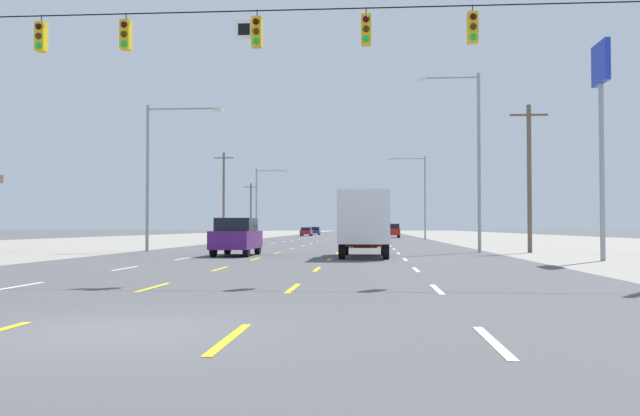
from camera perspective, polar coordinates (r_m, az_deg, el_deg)
The scene contains 20 objects.
ground_plane at distance 75.66m, azimuth 1.50°, elevation -2.76°, with size 572.00×572.00×0.00m, color #4C4C4F.
lot_apron_left at distance 80.73m, azimuth -16.35°, elevation -2.62°, with size 28.00×440.00×0.01m, color gray.
lot_apron_right at distance 78.46m, azimuth 19.88°, elevation -2.62°, with size 28.00×440.00×0.01m, color gray.
lane_markings at distance 114.12m, azimuth 2.43°, elevation -2.37°, with size 10.64×227.60×0.01m.
signal_span_wire at distance 21.13m, azimuth -5.87°, elevation 9.54°, with size 26.32×0.53×9.51m.
box_truck_inner_right_nearest at distance 34.00m, azimuth 3.74°, elevation -1.06°, with size 2.40×7.20×3.23m.
suv_inner_left_near at distance 35.94m, azimuth -7.03°, elevation -2.37°, with size 1.98×4.90×1.98m.
sedan_inner_right_mid at distance 51.55m, azimuth 3.86°, elevation -2.45°, with size 1.80×4.50×1.46m.
suv_far_right_midfar at distance 96.60m, azimuth 6.13°, elevation -1.89°, with size 1.98×4.90×1.98m.
sedan_far_left_far at distance 114.46m, azimuth -1.16°, elevation -1.99°, with size 1.80×4.50×1.46m.
hatchback_far_left_farther at distance 129.78m, azimuth -0.39°, elevation -1.94°, with size 1.72×3.90×1.54m.
hatchback_far_right_farthest at distance 133.01m, azimuth 5.75°, elevation -1.92°, with size 1.72×3.90×1.54m.
pole_sign_right_row_0 at distance 33.17m, azimuth 22.57°, elevation 8.61°, with size 0.24×1.89×9.78m.
streetlight_left_row_0 at distance 43.28m, azimuth -13.61°, elevation 3.57°, with size 4.80×0.26×9.10m.
streetlight_right_row_0 at distance 41.74m, azimuth 12.79°, elevation 4.77°, with size 3.71×0.26×10.78m.
streetlight_left_row_1 at distance 82.39m, azimuth -5.08°, elevation 0.84°, with size 4.00×0.26×8.60m.
streetlight_right_row_1 at distance 81.56m, azimuth 8.49°, elevation 1.42°, with size 4.59×0.26×9.94m.
utility_pole_right_row_0 at distance 41.69m, azimuth 17.20°, elevation 2.64°, with size 2.20×0.26×8.72m.
utility_pole_left_row_1 at distance 77.82m, azimuth -8.11°, elevation 1.12°, with size 2.20×0.26×10.00m.
utility_pole_left_row_2 at distance 109.98m, azimuth -5.84°, elevation -0.05°, with size 2.20×0.26×8.60m.
Camera 1 is at (3.65, -9.55, 1.51)m, focal length 38.04 mm.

